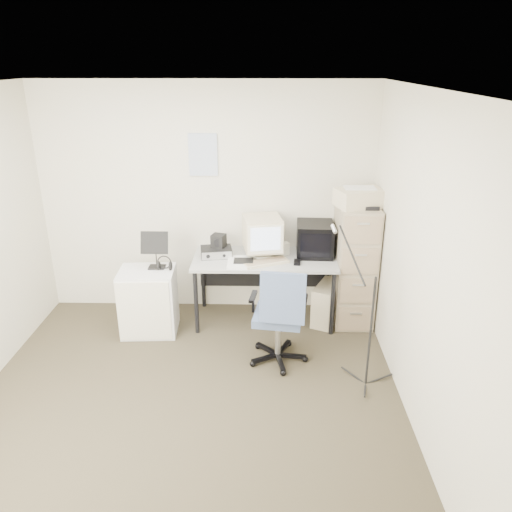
{
  "coord_description": "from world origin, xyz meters",
  "views": [
    {
      "loc": [
        0.64,
        -3.42,
        2.69
      ],
      "look_at": [
        0.55,
        0.95,
        0.95
      ],
      "focal_mm": 35.0,
      "sensor_mm": 36.0,
      "label": 1
    }
  ],
  "objects_px": {
    "office_chair": "(278,314)",
    "side_cart": "(149,301)",
    "filing_cabinet": "(354,265)",
    "desk": "(264,289)"
  },
  "relations": [
    {
      "from": "filing_cabinet",
      "to": "desk",
      "type": "distance_m",
      "value": 0.99
    },
    {
      "from": "desk",
      "to": "office_chair",
      "type": "height_order",
      "value": "office_chair"
    },
    {
      "from": "filing_cabinet",
      "to": "desk",
      "type": "bearing_deg",
      "value": -178.19
    },
    {
      "from": "filing_cabinet",
      "to": "side_cart",
      "type": "relative_size",
      "value": 1.89
    },
    {
      "from": "filing_cabinet",
      "to": "side_cart",
      "type": "distance_m",
      "value": 2.19
    },
    {
      "from": "side_cart",
      "to": "desk",
      "type": "bearing_deg",
      "value": 9.57
    },
    {
      "from": "filing_cabinet",
      "to": "side_cart",
      "type": "height_order",
      "value": "filing_cabinet"
    },
    {
      "from": "office_chair",
      "to": "side_cart",
      "type": "xyz_separation_m",
      "value": [
        -1.33,
        0.52,
        -0.15
      ]
    },
    {
      "from": "side_cart",
      "to": "office_chair",
      "type": "bearing_deg",
      "value": -24.55
    },
    {
      "from": "desk",
      "to": "side_cart",
      "type": "bearing_deg",
      "value": -167.36
    }
  ]
}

